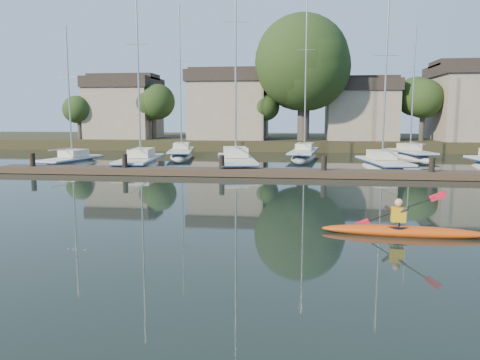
# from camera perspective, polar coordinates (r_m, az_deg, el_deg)

# --- Properties ---
(ground) EXTENTS (160.00, 160.00, 0.00)m
(ground) POSITION_cam_1_polar(r_m,az_deg,el_deg) (13.86, 0.71, -6.87)
(ground) COLOR black
(ground) RESTS_ON ground
(kayak) EXTENTS (4.81, 1.16, 1.53)m
(kayak) POSITION_cam_1_polar(r_m,az_deg,el_deg) (14.76, 19.17, -5.65)
(kayak) COLOR #B1410D
(kayak) RESTS_ON ground
(dock) EXTENTS (34.00, 2.00, 1.80)m
(dock) POSITION_cam_1_polar(r_m,az_deg,el_deg) (27.56, 3.93, 0.93)
(dock) COLOR #433326
(dock) RESTS_ON ground
(sailboat_0) EXTENTS (2.93, 7.06, 10.87)m
(sailboat_0) POSITION_cam_1_polar(r_m,az_deg,el_deg) (35.46, -19.90, 1.40)
(sailboat_0) COLOR silver
(sailboat_0) RESTS_ON ground
(sailboat_1) EXTENTS (3.04, 8.95, 14.35)m
(sailboat_1) POSITION_cam_1_polar(r_m,az_deg,el_deg) (33.19, -12.06, 1.26)
(sailboat_1) COLOR silver
(sailboat_1) RESTS_ON ground
(sailboat_2) EXTENTS (4.24, 10.31, 16.64)m
(sailboat_2) POSITION_cam_1_polar(r_m,az_deg,el_deg) (32.04, -0.49, 1.17)
(sailboat_2) COLOR silver
(sailboat_2) RESTS_ON ground
(sailboat_3) EXTENTS (3.24, 8.19, 12.85)m
(sailboat_3) POSITION_cam_1_polar(r_m,az_deg,el_deg) (32.56, 17.02, 0.97)
(sailboat_3) COLOR silver
(sailboat_3) RESTS_ON ground
(sailboat_5) EXTENTS (3.40, 8.73, 14.11)m
(sailboat_5) POSITION_cam_1_polar(r_m,az_deg,el_deg) (41.46, -7.15, 2.68)
(sailboat_5) COLOR silver
(sailboat_5) RESTS_ON ground
(sailboat_6) EXTENTS (3.11, 9.85, 15.39)m
(sailboat_6) POSITION_cam_1_polar(r_m,az_deg,el_deg) (40.49, 7.78, 2.54)
(sailboat_6) COLOR silver
(sailboat_6) RESTS_ON ground
(sailboat_7) EXTENTS (3.33, 7.90, 12.36)m
(sailboat_7) POSITION_cam_1_polar(r_m,az_deg,el_deg) (42.17, 20.08, 2.34)
(sailboat_7) COLOR silver
(sailboat_7) RESTS_ON ground
(shore) EXTENTS (90.00, 25.25, 12.75)m
(shore) POSITION_cam_1_polar(r_m,az_deg,el_deg) (53.61, 7.26, 7.48)
(shore) COLOR #293018
(shore) RESTS_ON ground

